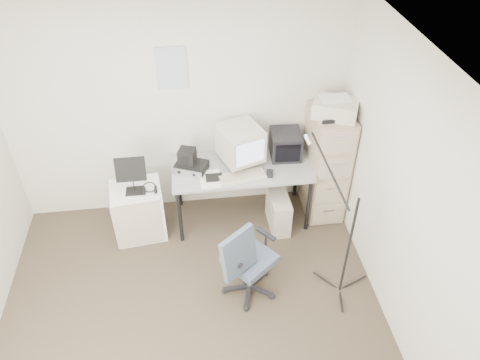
{
  "coord_description": "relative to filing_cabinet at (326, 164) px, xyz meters",
  "views": [
    {
      "loc": [
        0.11,
        -2.52,
        3.78
      ],
      "look_at": [
        0.55,
        0.95,
        0.95
      ],
      "focal_mm": 35.0,
      "sensor_mm": 36.0,
      "label": 1
    }
  ],
  "objects": [
    {
      "name": "filing_cabinet",
      "position": [
        0.0,
        0.0,
        0.0
      ],
      "size": [
        0.4,
        0.6,
        1.3
      ],
      "primitive_type": "cube",
      "color": "#9F886F",
      "rests_on": "floor"
    },
    {
      "name": "music_stand",
      "position": [
        -2.09,
        -0.21,
        0.22
      ],
      "size": [
        0.34,
        0.27,
        0.44
      ],
      "primitive_type": "cube",
      "rotation": [
        0.0,
        0.0,
        -0.41
      ],
      "color": "black",
      "rests_on": "side_cart"
    },
    {
      "name": "desk_speaker",
      "position": [
        -0.74,
        0.06,
        0.16
      ],
      "size": [
        0.1,
        0.1,
        0.17
      ],
      "primitive_type": "cube",
      "rotation": [
        0.0,
        0.0,
        0.18
      ],
      "color": "beige",
      "rests_on": "desk"
    },
    {
      "name": "mouse",
      "position": [
        -0.67,
        -0.21,
        0.1
      ],
      "size": [
        0.09,
        0.13,
        0.03
      ],
      "primitive_type": "cube",
      "rotation": [
        0.0,
        0.0,
        -0.2
      ],
      "color": "black",
      "rests_on": "desk"
    },
    {
      "name": "floor",
      "position": [
        -1.58,
        -1.48,
        -0.66
      ],
      "size": [
        3.6,
        3.6,
        0.01
      ],
      "primitive_type": "cube",
      "color": "#443929",
      "rests_on": "ground"
    },
    {
      "name": "headphones",
      "position": [
        -1.93,
        -0.25,
        0.05
      ],
      "size": [
        0.19,
        0.19,
        0.03
      ],
      "primitive_type": "torus",
      "rotation": [
        0.0,
        0.0,
        0.25
      ],
      "color": "black",
      "rests_on": "side_cart"
    },
    {
      "name": "wall_calendar",
      "position": [
        -1.6,
        0.31,
        1.1
      ],
      "size": [
        0.3,
        0.02,
        0.44
      ],
      "primitive_type": "cube",
      "color": "white",
      "rests_on": "wall_back"
    },
    {
      "name": "wall_back",
      "position": [
        -1.58,
        0.32,
        0.6
      ],
      "size": [
        3.6,
        0.02,
        2.5
      ],
      "primitive_type": "cube",
      "color": "silver",
      "rests_on": "ground"
    },
    {
      "name": "crt_tv",
      "position": [
        -0.45,
        0.11,
        0.23
      ],
      "size": [
        0.34,
        0.36,
        0.29
      ],
      "primitive_type": "cube",
      "rotation": [
        0.0,
        0.0,
        -0.06
      ],
      "color": "black",
      "rests_on": "desk"
    },
    {
      "name": "printer",
      "position": [
        0.0,
        -0.05,
        0.74
      ],
      "size": [
        0.52,
        0.45,
        0.17
      ],
      "primitive_type": "cube",
      "rotation": [
        0.0,
        0.0,
        -0.42
      ],
      "color": "silver",
      "rests_on": "filing_cabinet"
    },
    {
      "name": "keyboard",
      "position": [
        -0.97,
        -0.23,
        0.09
      ],
      "size": [
        0.53,
        0.27,
        0.03
      ],
      "primitive_type": "cube",
      "rotation": [
        0.0,
        0.0,
        0.18
      ],
      "color": "silver",
      "rests_on": "desk"
    },
    {
      "name": "side_cart",
      "position": [
        -2.09,
        -0.15,
        -0.33
      ],
      "size": [
        0.57,
        0.47,
        0.65
      ],
      "primitive_type": "cube",
      "rotation": [
        0.0,
        0.0,
        0.11
      ],
      "color": "white",
      "rests_on": "floor"
    },
    {
      "name": "pc_tower",
      "position": [
        -0.56,
        -0.23,
        -0.44
      ],
      "size": [
        0.21,
        0.46,
        0.43
      ],
      "primitive_type": "cube",
      "rotation": [
        0.0,
        0.0,
        0.02
      ],
      "color": "silver",
      "rests_on": "floor"
    },
    {
      "name": "ceiling",
      "position": [
        -1.58,
        -1.48,
        1.85
      ],
      "size": [
        3.6,
        3.6,
        0.01
      ],
      "primitive_type": "cube",
      "color": "white",
      "rests_on": "ground"
    },
    {
      "name": "radio_receiver",
      "position": [
        -1.49,
        -0.03,
        0.13
      ],
      "size": [
        0.39,
        0.34,
        0.09
      ],
      "primitive_type": "cube",
      "rotation": [
        0.0,
        0.0,
        -0.41
      ],
      "color": "black",
      "rests_on": "desk"
    },
    {
      "name": "office_chair",
      "position": [
        -1.01,
        -1.1,
        -0.18
      ],
      "size": [
        0.76,
        0.76,
        0.93
      ],
      "primitive_type": "cube",
      "rotation": [
        0.0,
        0.0,
        0.68
      ],
      "color": "slate",
      "rests_on": "floor"
    },
    {
      "name": "wall_right",
      "position": [
        0.22,
        -1.48,
        0.6
      ],
      "size": [
        0.02,
        3.6,
        2.5
      ],
      "primitive_type": "cube",
      "color": "silver",
      "rests_on": "ground"
    },
    {
      "name": "desk",
      "position": [
        -0.95,
        -0.03,
        -0.29
      ],
      "size": [
        1.5,
        0.7,
        0.73
      ],
      "primitive_type": "cube",
      "color": "#949494",
      "rests_on": "floor"
    },
    {
      "name": "radio_speaker",
      "position": [
        -1.52,
        -0.02,
        0.26
      ],
      "size": [
        0.21,
        0.2,
        0.17
      ],
      "primitive_type": "cube",
      "rotation": [
        0.0,
        0.0,
        -0.32
      ],
      "color": "black",
      "rests_on": "radio_receiver"
    },
    {
      "name": "mic_stand",
      "position": [
        -0.11,
        -1.21,
        0.14
      ],
      "size": [
        0.03,
        0.03,
        1.58
      ],
      "primitive_type": "cylinder",
      "rotation": [
        0.0,
        0.0,
        1.87
      ],
      "color": "black",
      "rests_on": "floor"
    },
    {
      "name": "crt_monitor",
      "position": [
        -0.95,
        0.03,
        0.3
      ],
      "size": [
        0.52,
        0.53,
        0.44
      ],
      "primitive_type": "cube",
      "rotation": [
        0.0,
        0.0,
        0.34
      ],
      "color": "silver",
      "rests_on": "desk"
    },
    {
      "name": "papers",
      "position": [
        -1.3,
        -0.21,
        0.09
      ],
      "size": [
        0.21,
        0.29,
        0.02
      ],
      "primitive_type": "cube",
      "rotation": [
        0.0,
        0.0,
        0.0
      ],
      "color": "white",
      "rests_on": "desk"
    }
  ]
}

